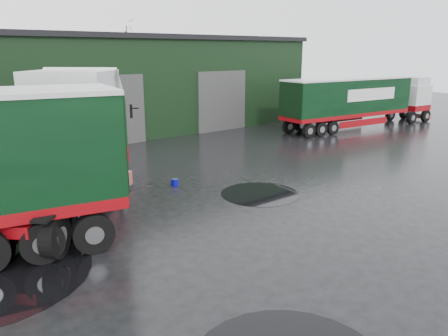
# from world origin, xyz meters

# --- Properties ---
(ground) EXTENTS (100.00, 100.00, 0.00)m
(ground) POSITION_xyz_m (0.00, 0.00, 0.00)
(ground) COLOR black
(warehouse) EXTENTS (32.40, 12.40, 6.30)m
(warehouse) POSITION_xyz_m (2.00, 20.00, 3.16)
(warehouse) COLOR black
(warehouse) RESTS_ON ground
(hero_tractor) EXTENTS (7.55, 7.71, 4.71)m
(hero_tractor) POSITION_xyz_m (-4.50, 4.50, 2.35)
(hero_tractor) COLOR #0A3719
(hero_tractor) RESTS_ON ground
(lorry_right) EXTENTS (13.71, 3.85, 3.56)m
(lorry_right) POSITION_xyz_m (17.00, 8.83, 1.78)
(lorry_right) COLOR silver
(lorry_right) RESTS_ON ground
(wash_bucket) EXTENTS (0.31, 0.31, 0.28)m
(wash_bucket) POSITION_xyz_m (0.46, 5.15, 0.14)
(wash_bucket) COLOR #080692
(wash_bucket) RESTS_ON ground
(tree_back_b) EXTENTS (4.40, 4.40, 7.50)m
(tree_back_b) POSITION_xyz_m (10.00, 30.00, 3.75)
(tree_back_b) COLOR black
(tree_back_b) RESTS_ON ground
(puddle_1) EXTENTS (3.01, 3.01, 0.01)m
(puddle_1) POSITION_xyz_m (2.42, 2.21, 0.00)
(puddle_1) COLOR black
(puddle_1) RESTS_ON ground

